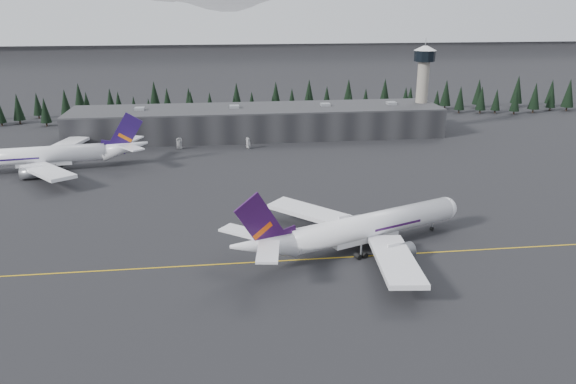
{
  "coord_description": "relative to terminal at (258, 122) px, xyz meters",
  "views": [
    {
      "loc": [
        -17.51,
        -117.18,
        55.81
      ],
      "look_at": [
        0.0,
        20.0,
        9.0
      ],
      "focal_mm": 35.0,
      "sensor_mm": 36.0,
      "label": 1
    }
  ],
  "objects": [
    {
      "name": "treeline",
      "position": [
        0.0,
        37.0,
        1.2
      ],
      "size": [
        360.0,
        20.0,
        15.0
      ],
      "primitive_type": "cube",
      "color": "black",
      "rests_on": "ground"
    },
    {
      "name": "control_tower",
      "position": [
        75.0,
        3.0,
        17.11
      ],
      "size": [
        10.0,
        10.0,
        37.7
      ],
      "color": "gray",
      "rests_on": "ground"
    },
    {
      "name": "gse_vehicle_a",
      "position": [
        -33.01,
        -19.69,
        -5.65
      ],
      "size": [
        2.2,
        4.71,
        1.3
      ],
      "primitive_type": "imported",
      "rotation": [
        0.0,
        0.0,
        -0.01
      ],
      "color": "silver",
      "rests_on": "ground"
    },
    {
      "name": "taxiline",
      "position": [
        0.0,
        -127.0,
        -6.29
      ],
      "size": [
        400.0,
        0.4,
        0.02
      ],
      "primitive_type": "cube",
      "color": "gold",
      "rests_on": "ground"
    },
    {
      "name": "gse_vehicle_b",
      "position": [
        -5.48,
        -22.41,
        -5.53
      ],
      "size": [
        4.87,
        3.67,
        1.55
      ],
      "primitive_type": "imported",
      "rotation": [
        0.0,
        0.0,
        -1.1
      ],
      "color": "silver",
      "rests_on": "ground"
    },
    {
      "name": "ground",
      "position": [
        0.0,
        -125.0,
        -6.3
      ],
      "size": [
        1400.0,
        1400.0,
        0.0
      ],
      "primitive_type": "plane",
      "color": "black",
      "rests_on": "ground"
    },
    {
      "name": "jet_parked",
      "position": [
        -75.19,
        -44.16,
        -0.88
      ],
      "size": [
        65.22,
        59.86,
        19.23
      ],
      "rotation": [
        0.0,
        0.0,
        3.27
      ],
      "color": "white",
      "rests_on": "ground"
    },
    {
      "name": "jet_main",
      "position": [
        13.59,
        -123.19,
        -1.03
      ],
      "size": [
        61.15,
        54.51,
        18.67
      ],
      "rotation": [
        0.0,
        0.0,
        0.38
      ],
      "color": "white",
      "rests_on": "ground"
    },
    {
      "name": "terminal",
      "position": [
        0.0,
        0.0,
        0.0
      ],
      "size": [
        160.0,
        30.0,
        12.6
      ],
      "color": "black",
      "rests_on": "ground"
    },
    {
      "name": "mountain_ridge",
      "position": [
        0.0,
        875.0,
        -6.3
      ],
      "size": [
        4400.0,
        900.0,
        420.0
      ],
      "primitive_type": null,
      "color": "white",
      "rests_on": "ground"
    }
  ]
}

